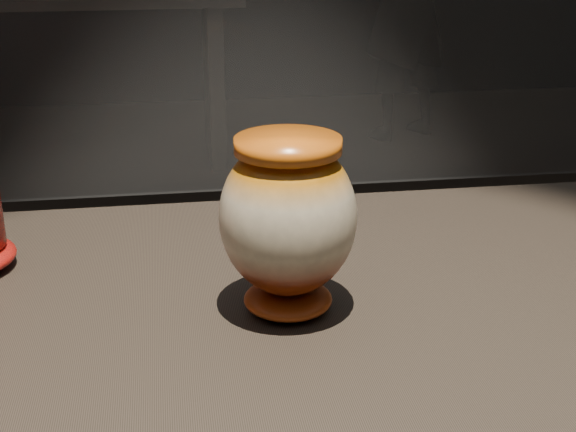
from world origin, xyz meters
The scene contains 2 objects.
main_vase centered at (0.07, 0.04, 1.01)m, with size 0.18×0.18×0.20m.
back_shelf centered at (-0.63, 3.57, 0.64)m, with size 2.00×0.60×0.90m.
Camera 1 is at (-0.05, -0.74, 1.32)m, focal length 50.00 mm.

